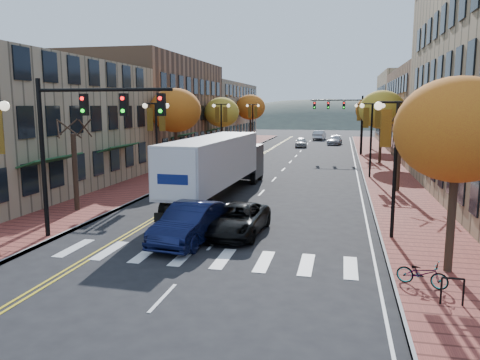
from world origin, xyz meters
The scene contains 31 objects.
ground centered at (0.00, 0.00, 0.00)m, with size 200.00×200.00×0.00m, color black.
sidewalk_left centered at (-9.00, 32.50, 0.07)m, with size 4.00×85.00×0.15m, color brown.
sidewalk_right centered at (9.00, 32.50, 0.07)m, with size 4.00×85.00×0.15m, color brown.
building_left_near centered at (-17.00, 13.00, 4.50)m, with size 12.00×22.00×9.00m, color #9E8966.
building_left_mid centered at (-17.00, 36.00, 5.50)m, with size 12.00×24.00×11.00m, color brown.
building_left_far centered at (-17.00, 61.00, 4.75)m, with size 12.00×26.00×9.50m, color #9E8966.
building_right_mid centered at (18.50, 42.00, 5.00)m, with size 15.00×24.00×10.00m, color brown.
building_right_far centered at (18.50, 64.00, 5.50)m, with size 15.00×20.00×11.00m, color #9E8966.
tree_left_a centered at (-9.00, 8.00, 2.25)m, with size 0.28×0.28×4.20m.
tree_left_b centered at (-9.00, 24.00, 5.45)m, with size 4.48×4.48×7.21m.
tree_left_c centered at (-9.00, 40.00, 5.05)m, with size 4.16×4.16×6.69m.
tree_left_d centered at (-9.00, 58.00, 5.60)m, with size 4.61×4.61×7.42m.
tree_right_a centered at (9.00, 2.00, 5.05)m, with size 4.16×4.16×6.69m.
tree_right_b centered at (9.00, 18.00, 2.25)m, with size 0.28×0.28×4.20m.
tree_right_c centered at (9.00, 34.00, 5.45)m, with size 4.48×4.48×7.21m.
tree_right_d centered at (9.00, 50.00, 5.29)m, with size 4.35×4.35×7.00m.
lamp_left_b centered at (-7.50, 16.00, 4.29)m, with size 1.96×0.36×6.05m.
lamp_left_c centered at (-7.50, 34.00, 4.29)m, with size 1.96×0.36×6.05m.
lamp_left_d centered at (-7.50, 52.00, 4.29)m, with size 1.96×0.36×6.05m.
lamp_right_a centered at (7.50, 6.00, 4.29)m, with size 1.96×0.36×6.05m.
lamp_right_b centered at (7.50, 24.00, 4.29)m, with size 1.96×0.36×6.05m.
lamp_right_c centered at (7.50, 42.00, 4.29)m, with size 1.96×0.36×6.05m.
traffic_mast_near centered at (-5.48, 3.00, 4.92)m, with size 6.10×0.35×7.00m.
traffic_mast_far centered at (5.48, 42.00, 4.92)m, with size 6.10×0.34×7.00m.
semi_truck centered at (-2.36, 13.79, 2.30)m, with size 3.07×15.83×3.94m.
navy_sedan centered at (-1.04, 3.91, 0.84)m, with size 1.79×5.12×1.69m, color black.
black_suv centered at (0.66, 5.51, 0.69)m, with size 2.30×5.00×1.39m, color black.
car_far_white centered at (-0.50, 52.33, 0.69)m, with size 1.62×4.02×1.37m, color silver.
car_far_silver centered at (4.13, 57.53, 0.66)m, with size 1.86×4.57×1.33m, color #A8A9B0.
car_far_oncoming centered at (1.35, 67.35, 0.81)m, with size 1.71×4.89×1.61m, color #B8B9C0.
bicycle centered at (7.88, 0.33, 0.57)m, with size 0.56×1.61×0.84m, color gray.
Camera 1 is at (5.25, -14.83, 5.86)m, focal length 35.00 mm.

